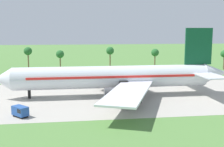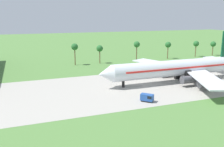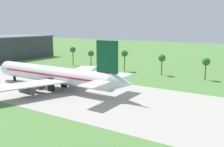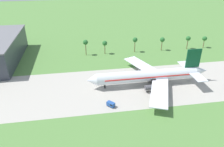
{
  "view_description": "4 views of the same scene",
  "coord_description": "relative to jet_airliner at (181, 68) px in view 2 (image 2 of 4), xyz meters",
  "views": [
    {
      "loc": [
        1.73,
        -79.5,
        19.06
      ],
      "look_at": [
        12.64,
        0.02,
        6.63
      ],
      "focal_mm": 45.0,
      "sensor_mm": 36.0,
      "label": 1
    },
    {
      "loc": [
        -46.47,
        -82.14,
        26.18
      ],
      "look_at": [
        -15.33,
        0.02,
        5.63
      ],
      "focal_mm": 40.0,
      "sensor_mm": 36.0,
      "label": 2
    },
    {
      "loc": [
        83.97,
        -69.08,
        24.62
      ],
      "look_at": [
        40.61,
        0.02,
        8.83
      ],
      "focal_mm": 40.0,
      "sensor_mm": 36.0,
      "label": 3
    },
    {
      "loc": [
        -23.42,
        -101.52,
        62.9
      ],
      "look_at": [
        -6.03,
        5.0,
        6.0
      ],
      "focal_mm": 35.0,
      "sensor_mm": 36.0,
      "label": 4
    }
  ],
  "objects": [
    {
      "name": "ground_plane",
      "position": [
        -14.44,
        -0.02,
        -5.56
      ],
      "size": [
        600.0,
        600.0,
        0.0
      ],
      "primitive_type": "plane",
      "color": "#517F3D"
    },
    {
      "name": "jet_airliner",
      "position": [
        0.0,
        0.0,
        0.0
      ],
      "size": [
        69.08,
        59.56,
        19.72
      ],
      "color": "silver",
      "rests_on": "ground_plane"
    },
    {
      "name": "taxiway_strip",
      "position": [
        -14.44,
        -0.02,
        -5.55
      ],
      "size": [
        320.0,
        44.0,
        0.02
      ],
      "color": "#A8A399",
      "rests_on": "ground_plane"
    },
    {
      "name": "palm_tree_row",
      "position": [
        13.9,
        48.24,
        2.99
      ],
      "size": [
        96.43,
        3.6,
        11.7
      ],
      "color": "brown",
      "rests_on": "ground_plane"
    },
    {
      "name": "baggage_tug",
      "position": [
        -24.61,
        -17.38,
        -4.26
      ],
      "size": [
        4.14,
        4.21,
        2.41
      ],
      "color": "black",
      "rests_on": "ground_plane"
    }
  ]
}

